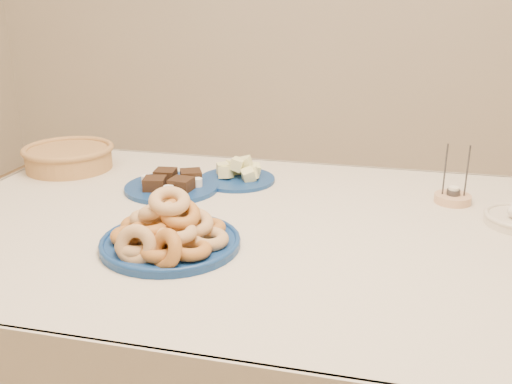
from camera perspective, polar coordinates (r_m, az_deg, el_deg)
dining_table at (r=1.45m, az=0.47°, el=-7.03°), size 1.71×1.11×0.75m
donut_platter at (r=1.28m, az=-8.71°, el=-4.15°), size 0.37×0.37×0.14m
melon_plate at (r=1.72m, az=-1.79°, el=1.72°), size 0.26×0.26×0.08m
brownie_plate at (r=1.66m, az=-8.38°, el=0.72°), size 0.33×0.33×0.05m
wicker_basket at (r=1.93m, az=-18.21°, el=3.39°), size 0.30×0.30×0.08m
candle_holder at (r=1.63m, az=19.08°, el=-0.49°), size 0.10×0.10×0.16m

